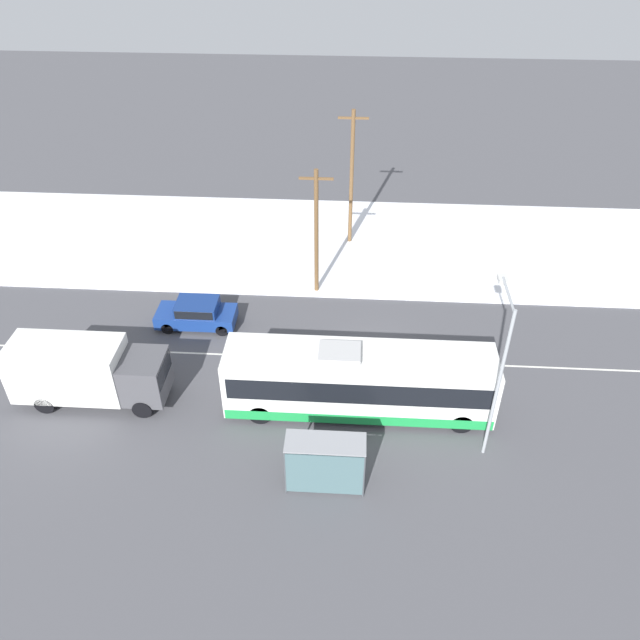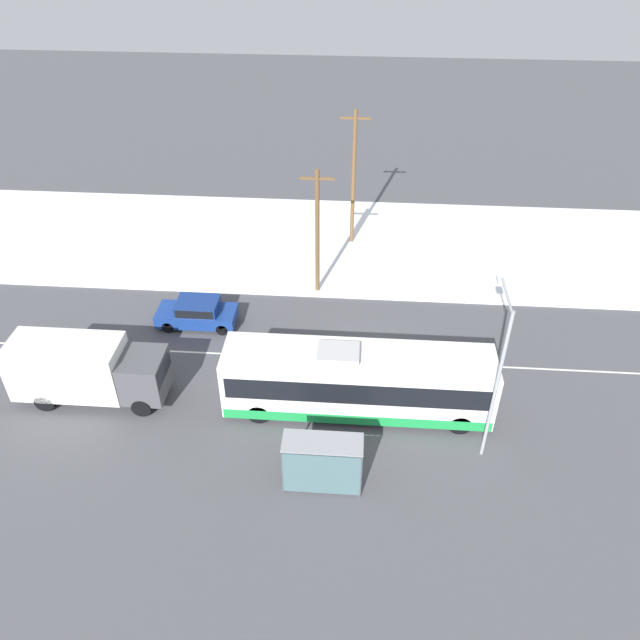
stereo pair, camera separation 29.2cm
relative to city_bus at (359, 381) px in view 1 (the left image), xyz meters
name	(u,v)px [view 1 (the left image)]	position (x,y,z in m)	size (l,w,h in m)	color
ground_plane	(375,361)	(0.80, 3.43, -1.65)	(120.00, 120.00, 0.00)	#4C4C51
snow_lot	(373,245)	(0.80, 15.02, -1.59)	(80.00, 12.36, 0.12)	white
lane_marking_center	(375,360)	(0.80, 3.43, -1.65)	(60.00, 0.12, 0.00)	silver
city_bus	(359,381)	(0.00, 0.00, 0.00)	(11.83, 2.57, 3.38)	white
box_truck	(86,370)	(-12.31, -0.09, 0.04)	(6.95, 2.30, 3.07)	silver
sedan_car	(197,313)	(-8.66, 5.81, -0.83)	(4.20, 1.80, 1.51)	navy
pedestrian_at_stop	(308,450)	(-1.97, -3.51, -0.67)	(0.58, 0.26, 1.61)	#23232D
bus_shelter	(325,460)	(-1.25, -4.61, 0.03)	(3.12, 1.20, 2.40)	gray
streetlamp	(500,359)	(5.35, -1.75, 3.04)	(0.36, 2.74, 7.40)	#9EA3A8
utility_pole_roadside	(316,231)	(-2.51, 9.45, 2.28)	(1.80, 0.24, 7.50)	brown
utility_pole_snowlot	(352,177)	(-0.75, 15.35, 2.88)	(1.80, 0.24, 8.69)	brown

